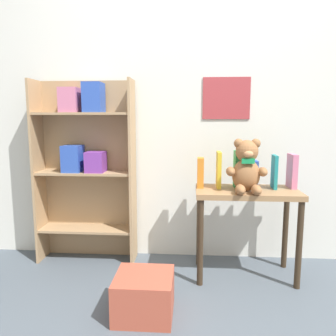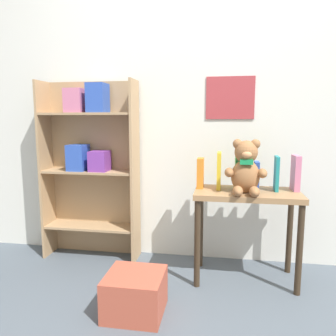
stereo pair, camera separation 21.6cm
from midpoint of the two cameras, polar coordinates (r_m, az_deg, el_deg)
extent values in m
cube|color=silver|center=(2.55, 4.30, 12.02)|extent=(4.80, 0.06, 2.50)
cube|color=#A8383D|center=(2.52, 7.68, 11.96)|extent=(0.35, 0.01, 0.31)
cube|color=tan|center=(2.73, -23.69, -0.68)|extent=(0.02, 0.23, 1.38)
cube|color=tan|center=(2.48, -8.68, -0.93)|extent=(0.02, 0.23, 1.38)
cube|color=tan|center=(2.68, -15.77, -0.45)|extent=(0.74, 0.02, 1.38)
cube|color=tan|center=(2.69, -16.15, -10.14)|extent=(0.71, 0.21, 0.02)
cube|color=tan|center=(2.58, -16.55, -0.81)|extent=(0.71, 0.21, 0.02)
cube|color=tan|center=(2.55, -16.98, 9.03)|extent=(0.71, 0.21, 0.02)
cube|color=#D17093|center=(2.58, -19.02, 11.11)|extent=(0.13, 0.16, 0.18)
cube|color=#2D51B7|center=(2.52, -15.29, 11.76)|extent=(0.13, 0.16, 0.21)
cube|color=#2D51B7|center=(2.59, -18.55, 1.56)|extent=(0.13, 0.16, 0.20)
cube|color=purple|center=(2.53, -14.87, 1.04)|extent=(0.13, 0.16, 0.15)
cube|color=#9E754C|center=(2.27, 10.95, -4.15)|extent=(0.69, 0.37, 0.04)
cylinder|color=#37291A|center=(2.19, 2.78, -12.92)|extent=(0.04, 0.04, 0.58)
cylinder|color=#37291A|center=(2.27, 19.33, -12.64)|extent=(0.04, 0.04, 0.58)
cylinder|color=#37291A|center=(2.49, 2.95, -10.30)|extent=(0.04, 0.04, 0.58)
cylinder|color=#37291A|center=(2.55, 17.49, -10.17)|extent=(0.04, 0.04, 0.58)
ellipsoid|color=#99663D|center=(2.19, 10.71, -1.26)|extent=(0.18, 0.14, 0.21)
sphere|color=#99663D|center=(2.17, 10.83, 2.87)|extent=(0.15, 0.15, 0.15)
sphere|color=#99663D|center=(2.16, 9.41, 4.26)|extent=(0.06, 0.06, 0.06)
sphere|color=#99663D|center=(2.17, 12.32, 4.20)|extent=(0.06, 0.06, 0.06)
ellipsoid|color=tan|center=(2.11, 11.02, 2.41)|extent=(0.06, 0.04, 0.04)
ellipsoid|color=#99663D|center=(2.16, 8.07, -0.62)|extent=(0.06, 0.12, 0.06)
ellipsoid|color=#99663D|center=(2.18, 13.47, -0.67)|extent=(0.06, 0.12, 0.06)
ellipsoid|color=#99663D|center=(2.09, 9.62, -3.76)|extent=(0.06, 0.13, 0.06)
ellipsoid|color=#99663D|center=(2.11, 12.34, -3.77)|extent=(0.06, 0.13, 0.06)
cube|color=#198E4C|center=(2.12, 10.97, 1.18)|extent=(0.08, 0.02, 0.03)
cube|color=orange|center=(2.28, 2.98, -0.81)|extent=(0.04, 0.10, 0.21)
cube|color=gold|center=(2.28, 6.16, -0.31)|extent=(0.03, 0.14, 0.25)
cube|color=#33934C|center=(2.31, 9.27, -0.18)|extent=(0.04, 0.11, 0.26)
cube|color=#2D51B7|center=(2.33, 12.35, -1.04)|extent=(0.03, 0.11, 0.19)
cube|color=teal|center=(2.32, 15.54, -0.66)|extent=(0.03, 0.13, 0.23)
cube|color=#D17093|center=(2.38, 18.40, -0.52)|extent=(0.04, 0.13, 0.24)
cube|color=#AD4C38|center=(1.98, -7.53, -21.15)|extent=(0.32, 0.31, 0.23)
camera|label=1|loc=(0.11, -92.70, -0.41)|focal=35.00mm
camera|label=2|loc=(0.11, 87.30, 0.41)|focal=35.00mm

